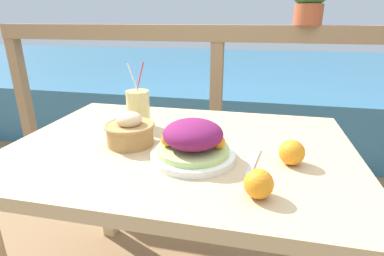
# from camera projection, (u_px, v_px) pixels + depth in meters

# --- Properties ---
(patio_table) EXTENTS (1.12, 0.81, 0.73)m
(patio_table) POSITION_uv_depth(u_px,v_px,m) (182.00, 170.00, 1.04)
(patio_table) COLOR tan
(patio_table) RESTS_ON ground_plane
(railing_fence) EXTENTS (2.80, 0.08, 1.10)m
(railing_fence) POSITION_uv_depth(u_px,v_px,m) (217.00, 75.00, 1.76)
(railing_fence) COLOR #937551
(railing_fence) RESTS_ON ground_plane
(sea_backdrop) EXTENTS (12.00, 4.00, 0.53)m
(sea_backdrop) POSITION_uv_depth(u_px,v_px,m) (240.00, 83.00, 4.24)
(sea_backdrop) COLOR teal
(sea_backdrop) RESTS_ON ground_plane
(salad_plate) EXTENTS (0.25, 0.25, 0.12)m
(salad_plate) POSITION_uv_depth(u_px,v_px,m) (193.00, 143.00, 0.88)
(salad_plate) COLOR white
(salad_plate) RESTS_ON patio_table
(drink_glass) EXTENTS (0.09, 0.09, 0.25)m
(drink_glass) POSITION_uv_depth(u_px,v_px,m) (138.00, 109.00, 1.14)
(drink_glass) COLOR #DBCC7F
(drink_glass) RESTS_ON patio_table
(bread_basket) EXTENTS (0.17, 0.17, 0.11)m
(bread_basket) POSITION_uv_depth(u_px,v_px,m) (130.00, 131.00, 0.99)
(bread_basket) COLOR #AD7F47
(bread_basket) RESTS_ON patio_table
(knife) EXTENTS (0.04, 0.18, 0.00)m
(knife) POSITION_uv_depth(u_px,v_px,m) (253.00, 162.00, 0.88)
(knife) COLOR silver
(knife) RESTS_ON patio_table
(orange_near_basket) EXTENTS (0.07, 0.07, 0.07)m
(orange_near_basket) POSITION_uv_depth(u_px,v_px,m) (259.00, 184.00, 0.70)
(orange_near_basket) COLOR orange
(orange_near_basket) RESTS_ON patio_table
(orange_near_glass) EXTENTS (0.07, 0.07, 0.07)m
(orange_near_glass) POSITION_uv_depth(u_px,v_px,m) (292.00, 152.00, 0.86)
(orange_near_glass) COLOR orange
(orange_near_glass) RESTS_ON patio_table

